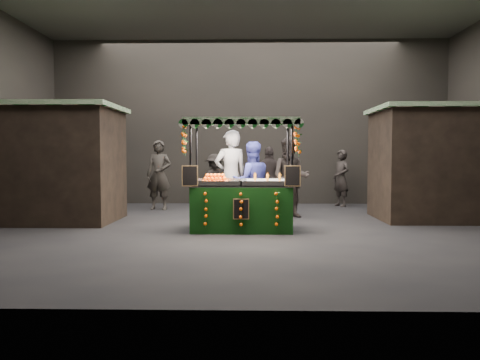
{
  "coord_description": "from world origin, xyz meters",
  "views": [
    {
      "loc": [
        0.04,
        -9.41,
        1.48
      ],
      "look_at": [
        -0.18,
        0.24,
        0.98
      ],
      "focal_mm": 35.13,
      "sensor_mm": 36.0,
      "label": 1
    }
  ],
  "objects": [
    {
      "name": "ground",
      "position": [
        0.0,
        0.0,
        0.0
      ],
      "size": [
        12.0,
        12.0,
        0.0
      ],
      "primitive_type": "plane",
      "color": "black",
      "rests_on": "ground"
    },
    {
      "name": "shopper_0",
      "position": [
        -2.46,
        3.33,
        0.95
      ],
      "size": [
        0.76,
        0.56,
        1.9
      ],
      "rotation": [
        0.0,
        0.0,
        -0.16
      ],
      "color": "#2C2823",
      "rests_on": "ground"
    },
    {
      "name": "vendor_grey",
      "position": [
        -0.4,
        0.97,
        1.02
      ],
      "size": [
        0.86,
        0.71,
        2.04
      ],
      "rotation": [
        0.0,
        0.0,
        3.49
      ],
      "color": "gray",
      "rests_on": "ground"
    },
    {
      "name": "shopper_3",
      "position": [
        -1.0,
        4.22,
        0.76
      ],
      "size": [
        1.07,
        1.12,
        1.53
      ],
      "rotation": [
        0.0,
        0.0,
        0.86
      ],
      "color": "black",
      "rests_on": "ground"
    },
    {
      "name": "shopper_2",
      "position": [
        0.57,
        3.48,
        0.86
      ],
      "size": [
        1.04,
        0.49,
        1.72
      ],
      "rotation": [
        0.0,
        0.0,
        3.07
      ],
      "color": "#2C2524",
      "rests_on": "ground"
    },
    {
      "name": "juice_stall",
      "position": [
        -0.13,
        -0.2,
        0.68
      ],
      "size": [
        2.26,
        1.33,
        2.19
      ],
      "color": "black",
      "rests_on": "ground"
    },
    {
      "name": "market_hall",
      "position": [
        0.0,
        0.0,
        3.38
      ],
      "size": [
        12.1,
        10.1,
        5.05
      ],
      "color": "black",
      "rests_on": "ground"
    },
    {
      "name": "vendor_blue",
      "position": [
        0.06,
        0.78,
        0.89
      ],
      "size": [
        0.99,
        0.85,
        1.78
      ],
      "rotation": [
        0.0,
        0.0,
        3.36
      ],
      "color": "navy",
      "rests_on": "ground"
    },
    {
      "name": "shopper_6",
      "position": [
        2.67,
        4.25,
        0.82
      ],
      "size": [
        0.63,
        0.72,
        1.65
      ],
      "rotation": [
        0.0,
        0.0,
        -1.07
      ],
      "color": "black",
      "rests_on": "ground"
    },
    {
      "name": "shopper_5",
      "position": [
        4.5,
        2.47,
        0.86
      ],
      "size": [
        1.42,
        1.54,
        1.72
      ],
      "rotation": [
        0.0,
        0.0,
        2.28
      ],
      "color": "black",
      "rests_on": "ground"
    },
    {
      "name": "shopper_1",
      "position": [
        1.0,
        1.8,
        0.95
      ],
      "size": [
        1.1,
        0.96,
        1.9
      ],
      "rotation": [
        0.0,
        0.0,
        -0.3
      ],
      "color": "black",
      "rests_on": "ground"
    },
    {
      "name": "neighbour_stall_left",
      "position": [
        -4.4,
        1.0,
        1.31
      ],
      "size": [
        3.0,
        2.2,
        2.6
      ],
      "color": "black",
      "rests_on": "ground"
    },
    {
      "name": "shopper_4",
      "position": [
        -3.73,
        2.94,
        0.82
      ],
      "size": [
        0.87,
        0.63,
        1.63
      ],
      "rotation": [
        0.0,
        0.0,
        3.29
      ],
      "color": "#292521",
      "rests_on": "ground"
    },
    {
      "name": "neighbour_stall_right",
      "position": [
        4.4,
        1.5,
        1.31
      ],
      "size": [
        3.0,
        2.2,
        2.6
      ],
      "color": "black",
      "rests_on": "ground"
    }
  ]
}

